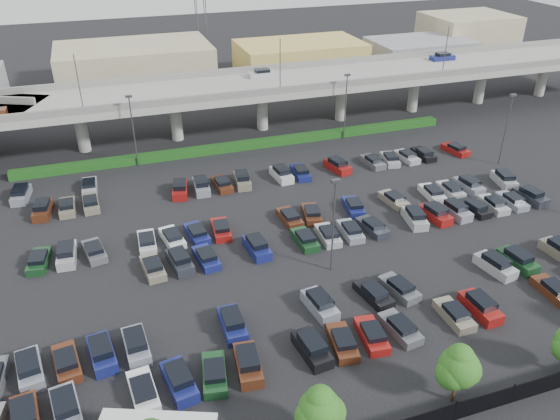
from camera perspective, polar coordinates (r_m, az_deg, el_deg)
The scene contains 8 objects.
ground at distance 62.48m, azimuth 2.42°, elevation -2.16°, with size 280.00×280.00×0.00m, color black.
overpass at distance 87.59m, azimuth -5.25°, elevation 12.29°, with size 150.00×13.00×15.80m.
hedge at distance 83.44m, azimuth -3.72°, elevation 6.76°, with size 66.00×1.60×1.10m, color #154012.
fence at distance 43.12m, azimuth 16.57°, elevation -19.92°, with size 70.00×0.10×2.00m.
tree_row at distance 42.36m, azimuth 16.84°, elevation -15.91°, with size 65.07×3.66×5.94m.
parked_cars at distance 59.28m, azimuth 3.56°, elevation -3.41°, with size 63.16×41.63×1.67m.
light_poles at distance 59.91m, azimuth -1.83°, elevation 3.20°, with size 66.90×48.38×10.30m.
distant_buildings at distance 119.31m, azimuth -2.72°, elevation 15.46°, with size 138.00×24.00×9.00m.
Camera 1 is at (-19.50, -49.41, 32.89)m, focal length 35.00 mm.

